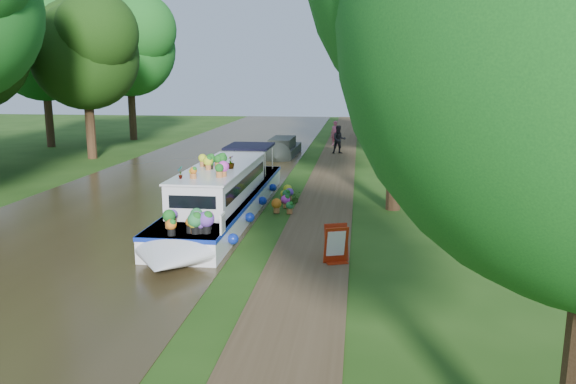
{
  "coord_description": "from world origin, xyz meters",
  "views": [
    {
      "loc": [
        2.47,
        -17.87,
        4.97
      ],
      "look_at": [
        0.27,
        -0.49,
        1.3
      ],
      "focal_mm": 35.0,
      "sensor_mm": 36.0,
      "label": 1
    }
  ],
  "objects_px": {
    "sandwich_board": "(336,246)",
    "second_boat": "(282,149)",
    "pedestrian_dark": "(339,140)",
    "pedestrian_pink": "(335,133)",
    "plant_boat": "(222,195)"
  },
  "relations": [
    {
      "from": "sandwich_board",
      "to": "pedestrian_dark",
      "type": "xyz_separation_m",
      "value": [
        -0.73,
        21.31,
        0.43
      ]
    },
    {
      "from": "sandwich_board",
      "to": "pedestrian_dark",
      "type": "height_order",
      "value": "pedestrian_dark"
    },
    {
      "from": "pedestrian_pink",
      "to": "plant_boat",
      "type": "bearing_deg",
      "value": -77.88
    },
    {
      "from": "plant_boat",
      "to": "pedestrian_dark",
      "type": "distance_m",
      "value": 17.34
    },
    {
      "from": "plant_boat",
      "to": "sandwich_board",
      "type": "xyz_separation_m",
      "value": [
        4.19,
        -4.32,
        -0.36
      ]
    },
    {
      "from": "second_boat",
      "to": "pedestrian_dark",
      "type": "height_order",
      "value": "pedestrian_dark"
    },
    {
      "from": "pedestrian_pink",
      "to": "pedestrian_dark",
      "type": "bearing_deg",
      "value": -64.08
    },
    {
      "from": "plant_boat",
      "to": "pedestrian_dark",
      "type": "xyz_separation_m",
      "value": [
        3.46,
        16.99,
        0.07
      ]
    },
    {
      "from": "plant_boat",
      "to": "second_boat",
      "type": "bearing_deg",
      "value": 89.93
    },
    {
      "from": "plant_boat",
      "to": "second_boat",
      "type": "height_order",
      "value": "plant_boat"
    },
    {
      "from": "sandwich_board",
      "to": "pedestrian_dark",
      "type": "bearing_deg",
      "value": 72.5
    },
    {
      "from": "second_boat",
      "to": "pedestrian_dark",
      "type": "bearing_deg",
      "value": 23.38
    },
    {
      "from": "plant_boat",
      "to": "sandwich_board",
      "type": "bearing_deg",
      "value": -45.9
    },
    {
      "from": "sandwich_board",
      "to": "second_boat",
      "type": "bearing_deg",
      "value": 82.38
    },
    {
      "from": "plant_boat",
      "to": "pedestrian_pink",
      "type": "distance_m",
      "value": 21.53
    }
  ]
}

